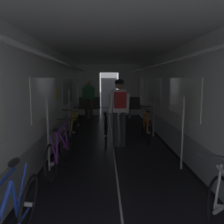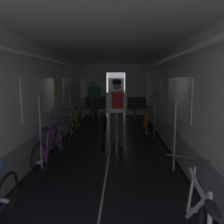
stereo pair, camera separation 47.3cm
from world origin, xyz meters
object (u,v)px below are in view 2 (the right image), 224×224
Objects in this scene: person_cyclist_aisle at (117,105)px; bicycle_black_in_aisle at (104,130)px; bicycle_purple at (51,150)px; bench_seat_far_left at (95,105)px; bicycle_orange at (146,127)px; person_standing_near_bench at (94,97)px; bench_seat_far_right at (135,106)px; bicycle_yellow at (76,126)px.

person_cyclist_aisle is 0.81m from bicycle_black_in_aisle.
bench_seat_far_left is at bearing 88.50° from bicycle_purple.
bicycle_orange is 3.01m from bicycle_purple.
bicycle_black_in_aisle is 3.92m from person_standing_near_bench.
bench_seat_far_right is 4.19m from bicycle_yellow.
bench_seat_far_left is 6.04m from bicycle_purple.
bench_seat_far_right reaches higher than bicycle_orange.
bench_seat_far_right reaches higher than bicycle_purple.
bicycle_yellow is at bearing -92.37° from bench_seat_far_left.
person_standing_near_bench is (0.00, -0.38, 0.41)m from bench_seat_far_left.
bench_seat_far_left is 4.25m from bicycle_black_in_aisle.
bicycle_orange is 1.00× the size of person_standing_near_bench.
person_cyclist_aisle is 1.03× the size of person_standing_near_bench.
bicycle_orange is 1.00× the size of bicycle_purple.
bicycle_black_in_aisle is (-1.16, -0.36, 0.00)m from bicycle_orange.
bicycle_purple is at bearing -91.50° from bench_seat_far_left.
bicycle_black_in_aisle is at bearing 142.47° from person_cyclist_aisle.
bicycle_black_in_aisle is at bearing 64.75° from bicycle_purple.
person_cyclist_aisle is 1.02× the size of bicycle_black_in_aisle.
bench_seat_far_right is at bearing 72.03° from bicycle_purple.
bench_seat_far_right is 4.32m from bicycle_black_in_aisle.
bicycle_orange reaches higher than bicycle_black_in_aisle.
bicycle_black_in_aisle is (0.72, -4.18, -0.18)m from bench_seat_far_left.
person_standing_near_bench is at bearing -168.17° from bench_seat_far_right.
bench_seat_far_left is 0.55m from person_standing_near_bench.
bicycle_yellow is 1.00× the size of person_standing_near_bench.
person_standing_near_bench is (0.16, 5.66, 0.59)m from bicycle_purple.
bicycle_yellow reaches higher than bench_seat_far_right.
bench_seat_far_right is 0.58× the size of bicycle_purple.
bench_seat_far_left is 0.58× the size of person_standing_near_bench.
bench_seat_far_right is 0.58× the size of bicycle_black_in_aisle.
bicycle_orange is at bearing 47.47° from bicycle_purple.
bicycle_orange is at bearing 37.65° from person_cyclist_aisle.
bench_seat_far_left is at bearing 87.63° from bicycle_yellow.
bicycle_yellow is at bearing 148.35° from person_cyclist_aisle.
bench_seat_far_right is at bearing 91.15° from bicycle_orange.
person_cyclist_aisle reaches higher than bicycle_purple.
bicycle_yellow reaches higher than bicycle_purple.
bicycle_purple is 1.00× the size of bicycle_black_in_aisle.
bench_seat_far_left is 4.26m from bicycle_orange.
person_standing_near_bench is at bearing 88.37° from bicycle_purple.
bicycle_yellow is 3.38m from person_standing_near_bench.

